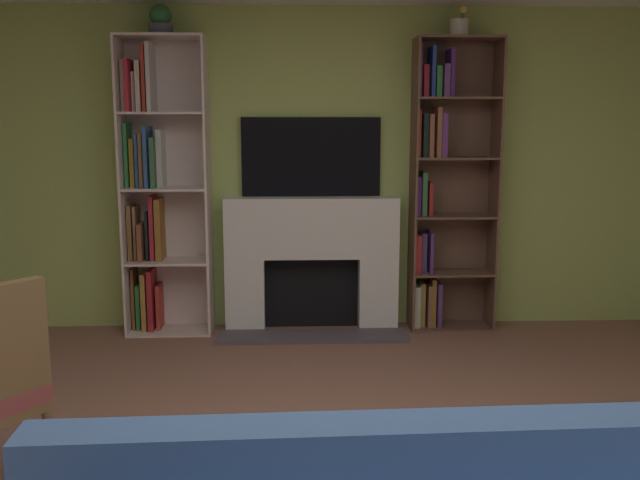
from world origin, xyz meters
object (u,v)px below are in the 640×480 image
Objects in this scene: bookshelf_right at (442,187)px; vase_with_flowers at (459,27)px; fireplace at (312,259)px; potted_plant at (161,21)px; bookshelf_left at (157,189)px; tv at (311,157)px.

bookshelf_right is 9.94× the size of vase_with_flowers.
fireplace is 2.13m from potted_plant.
vase_with_flowers is (2.24, 0.00, -0.03)m from potted_plant.
bookshelf_left is 9.98× the size of potted_plant.
bookshelf_left is at bearing 179.86° from fireplace.
bookshelf_right is 1.22m from vase_with_flowers.
fireplace is at bearing 1.28° from potted_plant.
tv is at bearing 175.56° from bookshelf_right.
vase_with_flowers is (0.08, -0.04, 1.22)m from bookshelf_right.
potted_plant reaches higher than bookshelf_left.
bookshelf_left is (-1.20, -0.09, -0.24)m from tv.
tv is 1.23m from bookshelf_left.
vase_with_flowers is at bearing -24.77° from bookshelf_right.
bookshelf_right reaches higher than tv.
bookshelf_right is at bearing -4.44° from tv.
bookshelf_left and bookshelf_right have the same top height.
fireplace is 0.81m from tv.
vase_with_flowers is at bearing 0.02° from potted_plant.
potted_plant is (0.08, -0.03, 1.25)m from bookshelf_left.
potted_plant is at bearing -173.87° from tv.
bookshelf_left is (-1.20, 0.00, 0.57)m from fireplace.
bookshelf_left is 1.00× the size of bookshelf_right.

